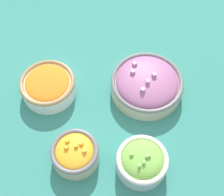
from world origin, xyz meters
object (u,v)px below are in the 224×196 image
(bowl_red_onion, at_px, (147,84))
(bowl_squash, at_px, (75,153))
(bowl_carrots, at_px, (48,85))
(bowl_lettuce, at_px, (142,161))

(bowl_red_onion, relative_size, bowl_squash, 1.71)
(bowl_carrots, distance_m, bowl_squash, 0.21)
(bowl_lettuce, xyz_separation_m, bowl_squash, (0.11, 0.12, -0.00))
(bowl_carrots, xyz_separation_m, bowl_lettuce, (-0.32, -0.08, 0.01))
(bowl_carrots, xyz_separation_m, bowl_squash, (-0.21, 0.04, 0.00))
(bowl_red_onion, distance_m, bowl_squash, 0.27)
(bowl_lettuce, bearing_deg, bowl_carrots, 13.76)
(bowl_squash, bearing_deg, bowl_carrots, -11.01)
(bowl_carrots, distance_m, bowl_lettuce, 0.33)
(bowl_carrots, height_order, bowl_lettuce, bowl_lettuce)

